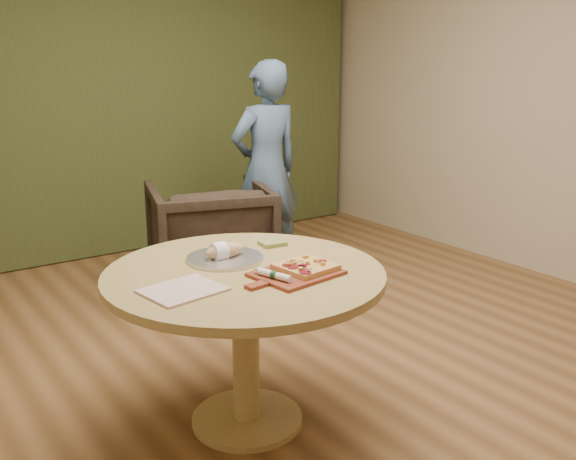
# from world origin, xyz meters

# --- Properties ---
(room_shell) EXTENTS (5.04, 6.04, 2.84)m
(room_shell) POSITION_xyz_m (0.00, 0.00, 1.40)
(room_shell) COLOR brown
(room_shell) RESTS_ON ground
(curtain) EXTENTS (4.80, 0.14, 2.78)m
(curtain) POSITION_xyz_m (0.00, 2.90, 1.40)
(curtain) COLOR #313C1B
(curtain) RESTS_ON ground
(pedestal_table) EXTENTS (1.24, 1.24, 0.75)m
(pedestal_table) POSITION_xyz_m (-0.53, -0.09, 0.61)
(pedestal_table) COLOR tan
(pedestal_table) RESTS_ON ground
(pizza_paddle) EXTENTS (0.46, 0.32, 0.01)m
(pizza_paddle) POSITION_xyz_m (-0.39, -0.27, 0.76)
(pizza_paddle) COLOR brown
(pizza_paddle) RESTS_ON pedestal_table
(flatbread_pizza) EXTENTS (0.25, 0.25, 0.04)m
(flatbread_pizza) POSITION_xyz_m (-0.32, -0.27, 0.78)
(flatbread_pizza) COLOR #DBA555
(flatbread_pizza) RESTS_ON pizza_paddle
(cutlery_roll) EXTENTS (0.08, 0.20, 0.03)m
(cutlery_roll) POSITION_xyz_m (-0.50, -0.29, 0.78)
(cutlery_roll) COLOR white
(cutlery_roll) RESTS_ON pizza_paddle
(newspaper) EXTENTS (0.33, 0.29, 0.01)m
(newspaper) POSITION_xyz_m (-0.86, -0.17, 0.76)
(newspaper) COLOR white
(newspaper) RESTS_ON pedestal_table
(serving_tray) EXTENTS (0.36, 0.36, 0.02)m
(serving_tray) POSITION_xyz_m (-0.52, 0.09, 0.76)
(serving_tray) COLOR silver
(serving_tray) RESTS_ON pedestal_table
(bread_roll) EXTENTS (0.19, 0.09, 0.09)m
(bread_roll) POSITION_xyz_m (-0.53, 0.09, 0.79)
(bread_roll) COLOR tan
(bread_roll) RESTS_ON serving_tray
(green_packet) EXTENTS (0.13, 0.11, 0.02)m
(green_packet) POSITION_xyz_m (-0.21, 0.16, 0.76)
(green_packet) COLOR #5F6D31
(green_packet) RESTS_ON pedestal_table
(armchair) EXTENTS (1.03, 0.99, 0.86)m
(armchair) POSITION_xyz_m (0.22, 1.64, 0.43)
(armchair) COLOR black
(armchair) RESTS_ON ground
(person_standing) EXTENTS (0.60, 0.40, 1.64)m
(person_standing) POSITION_xyz_m (0.76, 1.71, 0.82)
(person_standing) COLOR #446284
(person_standing) RESTS_ON ground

